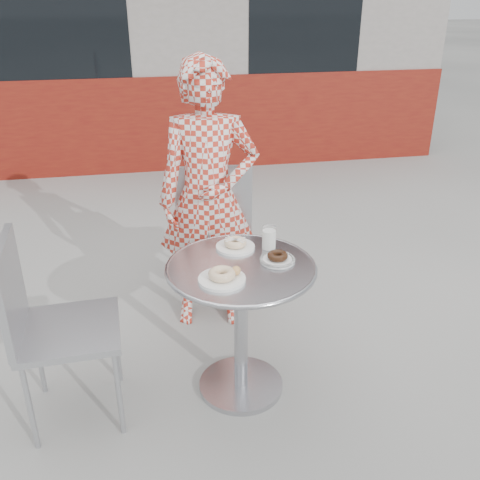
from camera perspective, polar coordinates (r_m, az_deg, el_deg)
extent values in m
plane|color=#9D9B96|center=(2.81, -0.38, -15.25)|extent=(60.00, 60.00, 0.00)
cube|color=gray|center=(7.72, -8.67, 22.70)|extent=(6.00, 4.00, 3.00)
cube|color=maroon|center=(5.94, -7.03, 12.28)|extent=(6.02, 0.20, 1.00)
cube|color=black|center=(5.77, -20.64, 22.65)|extent=(1.60, 0.04, 1.40)
cube|color=black|center=(5.98, 7.11, 23.98)|extent=(1.20, 0.04, 1.40)
cylinder|color=silver|center=(2.80, 0.10, -15.16)|extent=(0.42, 0.42, 0.03)
cylinder|color=silver|center=(2.59, 0.10, -9.55)|extent=(0.07, 0.07, 0.67)
cylinder|color=silver|center=(2.41, 0.11, -2.95)|extent=(0.67, 0.67, 0.02)
torus|color=silver|center=(2.41, 0.11, -2.95)|extent=(0.69, 0.69, 0.02)
cube|color=#ACAEB4|center=(3.37, -2.89, 1.53)|extent=(0.48, 0.48, 0.03)
cube|color=#ACAEB4|center=(3.08, -2.81, 3.96)|extent=(0.44, 0.07, 0.44)
cube|color=#ACAEB4|center=(2.51, -17.71, -9.17)|extent=(0.45, 0.45, 0.03)
cube|color=#ACAEB4|center=(2.42, -23.27, -5.01)|extent=(0.05, 0.43, 0.43)
imported|color=#B42A1B|center=(2.98, -3.37, 4.41)|extent=(0.60, 0.43, 1.54)
cylinder|color=white|center=(2.57, -0.50, -0.74)|extent=(0.19, 0.19, 0.01)
torus|color=#C3874B|center=(2.56, -0.50, -0.25)|extent=(0.11, 0.11, 0.04)
cylinder|color=white|center=(2.29, -1.94, -4.21)|extent=(0.20, 0.20, 0.01)
torus|color=#C3874B|center=(2.28, -1.95, -3.64)|extent=(0.12, 0.12, 0.04)
sphere|color=#B77A3F|center=(2.30, -0.42, -3.28)|extent=(0.04, 0.04, 0.04)
cylinder|color=white|center=(2.45, 4.01, -2.13)|extent=(0.16, 0.16, 0.01)
torus|color=black|center=(2.44, 4.03, -1.69)|extent=(0.10, 0.10, 0.03)
torus|color=black|center=(2.45, 4.01, -2.06)|extent=(0.16, 0.16, 0.01)
cylinder|color=white|center=(2.55, 3.11, 0.06)|extent=(0.06, 0.06, 0.09)
cylinder|color=white|center=(2.55, 3.12, 0.25)|extent=(0.07, 0.07, 0.11)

